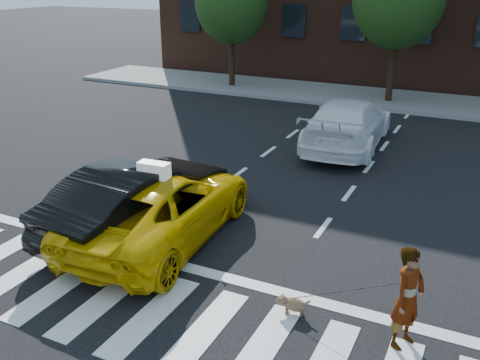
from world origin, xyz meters
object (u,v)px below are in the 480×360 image
object	(u,v)px
taxi	(162,206)
white_suv	(348,123)
dog	(292,304)
woman	(408,298)
black_sedan	(139,198)

from	to	relation	value
taxi	white_suv	xyz separation A→B (m)	(1.88, 7.91, 0.06)
white_suv	dog	world-z (taller)	white_suv
white_suv	woman	size ratio (longest dim) A/B	3.25
black_sedan	white_suv	distance (m)	8.26
dog	black_sedan	bearing A→B (deg)	145.96
woman	dog	size ratio (longest dim) A/B	2.89
white_suv	woman	xyz separation A→B (m)	(3.44, -9.31, 0.05)
black_sedan	white_suv	bearing A→B (deg)	-102.30
black_sedan	dog	bearing A→B (deg)	165.82
white_suv	taxi	bearing A→B (deg)	73.34
white_suv	dog	size ratio (longest dim) A/B	9.41
woman	dog	world-z (taller)	woman
black_sedan	woman	distance (m)	6.08
taxi	woman	distance (m)	5.50
white_suv	black_sedan	bearing A→B (deg)	69.26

